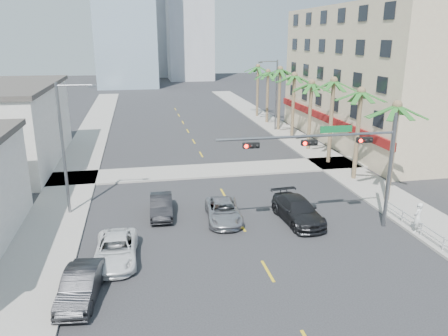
% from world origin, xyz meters
% --- Properties ---
extents(ground, '(260.00, 260.00, 0.00)m').
position_xyz_m(ground, '(0.00, 0.00, 0.00)').
color(ground, '#262628').
rests_on(ground, ground).
extents(sidewalk_right, '(4.00, 120.00, 0.15)m').
position_xyz_m(sidewalk_right, '(12.00, 20.00, 0.07)').
color(sidewalk_right, gray).
rests_on(sidewalk_right, ground).
extents(sidewalk_left, '(4.00, 120.00, 0.15)m').
position_xyz_m(sidewalk_left, '(-12.00, 20.00, 0.07)').
color(sidewalk_left, gray).
rests_on(sidewalk_left, ground).
extents(sidewalk_cross, '(80.00, 4.00, 0.15)m').
position_xyz_m(sidewalk_cross, '(0.00, 22.00, 0.07)').
color(sidewalk_cross, gray).
rests_on(sidewalk_cross, ground).
extents(building_right, '(15.25, 28.00, 15.00)m').
position_xyz_m(building_right, '(21.99, 30.00, 7.50)').
color(building_right, '#CAB08E').
rests_on(building_right, ground).
extents(tower_far_center, '(16.00, 16.00, 42.00)m').
position_xyz_m(tower_far_center, '(-3.00, 125.00, 21.00)').
color(tower_far_center, '#ADADB2').
rests_on(tower_far_center, ground).
extents(traffic_signal_mast, '(11.12, 0.54, 7.20)m').
position_xyz_m(traffic_signal_mast, '(5.78, 7.95, 5.06)').
color(traffic_signal_mast, slate).
rests_on(traffic_signal_mast, ground).
extents(palm_tree_0, '(4.80, 4.80, 7.80)m').
position_xyz_m(palm_tree_0, '(11.60, 12.00, 7.08)').
color(palm_tree_0, brown).
rests_on(palm_tree_0, ground).
extents(palm_tree_1, '(4.80, 4.80, 8.16)m').
position_xyz_m(palm_tree_1, '(11.60, 17.20, 7.43)').
color(palm_tree_1, brown).
rests_on(palm_tree_1, ground).
extents(palm_tree_2, '(4.80, 4.80, 8.52)m').
position_xyz_m(palm_tree_2, '(11.60, 22.40, 7.78)').
color(palm_tree_2, brown).
rests_on(palm_tree_2, ground).
extents(palm_tree_3, '(4.80, 4.80, 7.80)m').
position_xyz_m(palm_tree_3, '(11.60, 27.60, 7.08)').
color(palm_tree_3, brown).
rests_on(palm_tree_3, ground).
extents(palm_tree_4, '(4.80, 4.80, 8.16)m').
position_xyz_m(palm_tree_4, '(11.60, 32.80, 7.43)').
color(palm_tree_4, brown).
rests_on(palm_tree_4, ground).
extents(palm_tree_5, '(4.80, 4.80, 8.52)m').
position_xyz_m(palm_tree_5, '(11.60, 38.00, 7.78)').
color(palm_tree_5, brown).
rests_on(palm_tree_5, ground).
extents(palm_tree_6, '(4.80, 4.80, 7.80)m').
position_xyz_m(palm_tree_6, '(11.60, 43.20, 7.08)').
color(palm_tree_6, brown).
rests_on(palm_tree_6, ground).
extents(palm_tree_7, '(4.80, 4.80, 8.16)m').
position_xyz_m(palm_tree_7, '(11.60, 48.40, 7.43)').
color(palm_tree_7, brown).
rests_on(palm_tree_7, ground).
extents(streetlight_left, '(2.55, 0.25, 9.00)m').
position_xyz_m(streetlight_left, '(-11.00, 14.00, 5.06)').
color(streetlight_left, slate).
rests_on(streetlight_left, ground).
extents(streetlight_right, '(2.55, 0.25, 9.00)m').
position_xyz_m(streetlight_right, '(11.00, 38.00, 5.06)').
color(streetlight_right, slate).
rests_on(streetlight_right, ground).
extents(guardrail, '(0.08, 8.08, 1.00)m').
position_xyz_m(guardrail, '(10.30, 6.00, 0.67)').
color(guardrail, silver).
rests_on(guardrail, ground).
extents(car_parked_mid, '(1.99, 4.48, 1.43)m').
position_xyz_m(car_parked_mid, '(-9.27, 3.23, 0.71)').
color(car_parked_mid, black).
rests_on(car_parked_mid, ground).
extents(car_parked_far, '(2.39, 4.90, 1.34)m').
position_xyz_m(car_parked_far, '(-7.80, 6.65, 0.67)').
color(car_parked_far, white).
rests_on(car_parked_far, ground).
extents(car_lane_left, '(1.67, 4.29, 1.39)m').
position_xyz_m(car_lane_left, '(-5.00, 12.58, 0.70)').
color(car_lane_left, black).
rests_on(car_lane_left, ground).
extents(car_lane_center, '(2.52, 4.85, 1.31)m').
position_xyz_m(car_lane_center, '(-1.01, 10.91, 0.65)').
color(car_lane_center, '#A7A7AB').
rests_on(car_lane_center, ground).
extents(car_lane_right, '(2.57, 5.46, 1.54)m').
position_xyz_m(car_lane_right, '(3.80, 9.85, 0.77)').
color(car_lane_right, black).
rests_on(car_lane_right, ground).
extents(pedestrian, '(0.84, 0.76, 1.94)m').
position_xyz_m(pedestrian, '(10.30, 6.50, 1.12)').
color(pedestrian, white).
rests_on(pedestrian, sidewalk_right).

